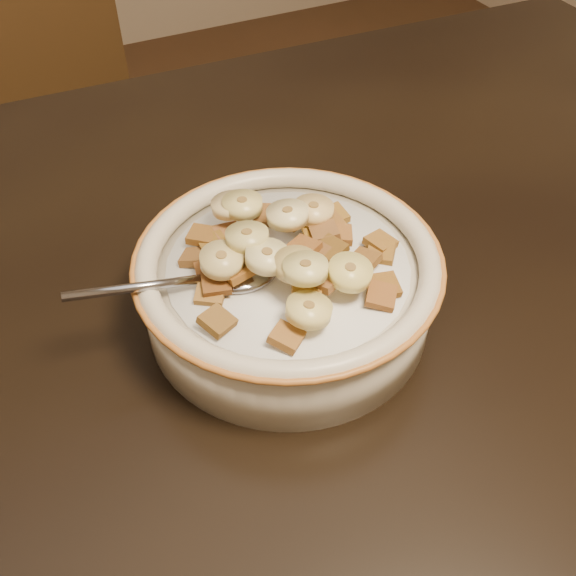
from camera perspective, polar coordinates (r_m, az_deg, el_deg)
name	(u,v)px	position (r m, az deg, el deg)	size (l,w,h in m)	color
table	(234,351)	(0.52, -4.81, -5.64)	(1.40, 0.90, 0.04)	black
chair	(68,176)	(1.30, -18.97, 9.44)	(0.37, 0.37, 0.85)	#3C2712
cereal_bowl	(288,291)	(0.50, 0.00, -0.29)	(0.22, 0.22, 0.05)	beige
milk	(288,266)	(0.48, 0.00, 1.94)	(0.18, 0.18, 0.00)	white
spoon	(243,273)	(0.47, -4.05, 1.31)	(0.04, 0.05, 0.01)	gray
cereal_square_0	(384,286)	(0.46, 8.56, 0.20)	(0.02, 0.02, 0.01)	brown
cereal_square_1	(330,250)	(0.46, 3.77, 3.43)	(0.02, 0.02, 0.01)	brown
cereal_square_2	(333,216)	(0.51, 4.06, 6.44)	(0.02, 0.02, 0.01)	brown
cereal_square_3	(381,252)	(0.49, 8.27, 3.17)	(0.02, 0.02, 0.01)	olive
cereal_square_4	(210,293)	(0.45, -6.91, -0.41)	(0.02, 0.02, 0.01)	brown
cereal_square_5	(296,219)	(0.50, 0.69, 6.18)	(0.02, 0.02, 0.01)	brown
cereal_square_6	(364,260)	(0.48, 6.79, 2.49)	(0.02, 0.02, 0.01)	brown
cereal_square_7	(210,273)	(0.47, -6.95, 1.38)	(0.02, 0.02, 0.01)	brown
cereal_square_8	(217,321)	(0.43, -6.31, -2.93)	(0.02, 0.02, 0.01)	brown
cereal_square_9	(287,337)	(0.42, -0.13, -4.38)	(0.02, 0.02, 0.01)	olive
cereal_square_10	(213,244)	(0.49, -6.65, 3.90)	(0.02, 0.02, 0.01)	brown
cereal_square_11	(202,235)	(0.50, -7.65, 4.66)	(0.02, 0.02, 0.01)	brown
cereal_square_12	(381,296)	(0.45, 8.28, -0.69)	(0.02, 0.02, 0.01)	brown
cereal_square_13	(195,257)	(0.48, -8.26, 2.73)	(0.02, 0.02, 0.01)	brown
cereal_square_14	(323,258)	(0.46, 3.15, 2.65)	(0.02, 0.02, 0.01)	brown
cereal_square_15	(226,266)	(0.46, -5.55, 1.94)	(0.02, 0.02, 0.01)	olive
cereal_square_16	(324,232)	(0.48, 3.25, 4.96)	(0.02, 0.02, 0.01)	brown
cereal_square_17	(316,228)	(0.49, 2.47, 5.31)	(0.02, 0.02, 0.01)	#9B6A1C
cereal_square_18	(339,235)	(0.49, 4.53, 4.76)	(0.02, 0.02, 0.01)	#93602B
cereal_square_19	(237,271)	(0.45, -4.56, 1.53)	(0.02, 0.02, 0.01)	brown
cereal_square_20	(380,242)	(0.49, 8.22, 4.05)	(0.02, 0.02, 0.01)	brown
cereal_square_21	(228,233)	(0.50, -5.38, 4.87)	(0.02, 0.02, 0.01)	brown
cereal_square_22	(325,280)	(0.44, 3.30, 0.68)	(0.02, 0.02, 0.01)	brown
cereal_square_23	(216,283)	(0.45, -6.41, 0.46)	(0.02, 0.02, 0.01)	brown
cereal_square_24	(265,215)	(0.50, -2.02, 6.51)	(0.02, 0.02, 0.01)	brown
cereal_square_25	(306,286)	(0.44, 1.65, 0.16)	(0.02, 0.02, 0.01)	olive
cereal_square_26	(303,248)	(0.46, 1.36, 3.58)	(0.02, 0.02, 0.01)	brown
cereal_square_27	(329,223)	(0.50, 3.71, 5.82)	(0.02, 0.02, 0.01)	brown
banana_slice_0	(296,265)	(0.44, 0.74, 2.09)	(0.03, 0.03, 0.01)	#D2B970
banana_slice_1	(288,215)	(0.47, -0.04, 6.51)	(0.03, 0.03, 0.01)	beige
banana_slice_2	(305,269)	(0.43, 1.56, 1.73)	(0.03, 0.03, 0.01)	#FFEA85
banana_slice_3	(309,310)	(0.42, 1.86, -1.96)	(0.03, 0.03, 0.01)	#E2D678
banana_slice_4	(350,272)	(0.44, 5.53, 1.41)	(0.03, 0.03, 0.01)	#DCCF6C
banana_slice_5	(242,205)	(0.49, -4.08, 7.39)	(0.03, 0.03, 0.01)	#E7DD7B
banana_slice_6	(314,210)	(0.49, 2.28, 6.94)	(0.03, 0.03, 0.01)	tan
banana_slice_7	(222,260)	(0.45, -5.91, 2.49)	(0.03, 0.03, 0.01)	beige
banana_slice_8	(231,205)	(0.50, -5.06, 7.37)	(0.03, 0.03, 0.01)	#FFE2A7
banana_slice_9	(267,257)	(0.44, -1.85, 2.81)	(0.03, 0.03, 0.01)	#FEEBAB
banana_slice_10	(247,237)	(0.46, -3.66, 4.55)	(0.03, 0.03, 0.01)	#D1BF64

